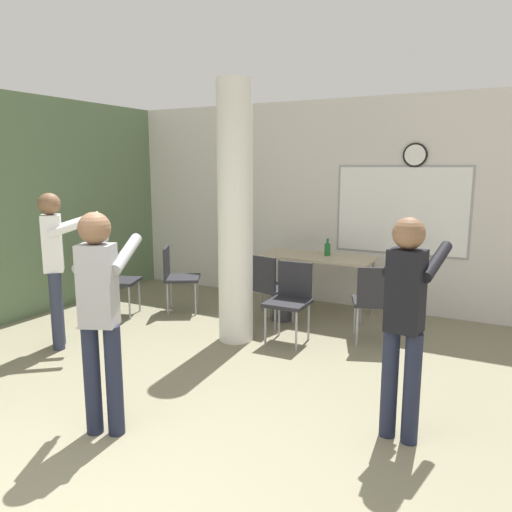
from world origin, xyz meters
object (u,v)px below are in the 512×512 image
object	(u,v)px
chair_table_left	(269,284)
chair_table_right	(374,298)
chair_by_left_wall	(115,276)
person_playing_side	(406,312)
person_watching_back	(56,258)
chair_near_pillar	(177,274)
person_playing_front	(100,306)
chair_table_front	(290,296)
bottle_on_table	(327,249)
folding_table	(317,260)

from	to	relation	value
chair_table_left	chair_table_right	bearing A→B (deg)	-1.60
chair_by_left_wall	person_playing_side	world-z (taller)	person_playing_side
chair_table_right	person_watching_back	bearing A→B (deg)	-150.27
chair_by_left_wall	person_playing_side	xyz separation A→B (m)	(3.93, -1.31, 0.42)
chair_near_pillar	person_playing_front	world-z (taller)	person_playing_front
chair_near_pillar	chair_table_right	xyz separation A→B (m)	(2.63, 0.02, 0.00)
chair_by_left_wall	chair_table_front	world-z (taller)	same
person_playing_side	person_watching_back	distance (m)	3.62
bottle_on_table	chair_table_left	xyz separation A→B (m)	(-0.43, -0.85, -0.34)
folding_table	chair_near_pillar	size ratio (longest dim) A/B	1.70
bottle_on_table	person_watching_back	size ratio (longest dim) A/B	0.14
folding_table	chair_table_right	world-z (taller)	chair_table_right
chair_table_right	chair_table_left	size ratio (longest dim) A/B	1.00
chair_table_right	person_watching_back	xyz separation A→B (m)	(-2.93, -1.67, 0.46)
chair_near_pillar	chair_by_left_wall	xyz separation A→B (m)	(-0.62, -0.50, 0.00)
chair_table_right	person_playing_front	xyz separation A→B (m)	(-1.23, -2.74, 0.44)
folding_table	person_playing_front	world-z (taller)	person_playing_front
chair_near_pillar	person_playing_side	world-z (taller)	person_playing_side
bottle_on_table	chair_table_right	xyz separation A→B (m)	(0.87, -0.89, -0.34)
chair_table_left	person_playing_front	world-z (taller)	person_playing_front
chair_table_right	bottle_on_table	bearing A→B (deg)	134.31
chair_table_front	chair_table_left	world-z (taller)	same
folding_table	chair_table_front	distance (m)	1.20
chair_near_pillar	chair_table_right	size ratio (longest dim) A/B	1.00
person_playing_front	person_watching_back	world-z (taller)	person_watching_back
chair_near_pillar	chair_table_right	world-z (taller)	same
chair_table_front	person_playing_side	bearing A→B (deg)	-43.98
chair_table_left	person_playing_front	size ratio (longest dim) A/B	0.54
person_playing_side	chair_table_front	bearing A→B (deg)	136.02
chair_table_left	bottle_on_table	bearing A→B (deg)	63.43
chair_by_left_wall	chair_table_right	xyz separation A→B (m)	(3.24, 0.52, 0.00)
chair_by_left_wall	chair_table_left	world-z (taller)	same
chair_table_front	chair_table_left	bearing A→B (deg)	139.11
chair_table_front	chair_table_right	bearing A→B (deg)	23.32
folding_table	chair_near_pillar	xyz separation A→B (m)	(-1.64, -0.83, -0.19)
chair_near_pillar	person_playing_side	xyz separation A→B (m)	(3.31, -1.81, 0.42)
folding_table	chair_near_pillar	bearing A→B (deg)	-153.09
person_playing_side	person_playing_front	world-z (taller)	person_playing_front
chair_near_pillar	person_playing_front	bearing A→B (deg)	-62.86
chair_by_left_wall	chair_table_left	distance (m)	2.03
chair_table_left	person_playing_front	xyz separation A→B (m)	(0.06, -2.78, 0.44)
folding_table	person_playing_side	bearing A→B (deg)	-57.79
chair_table_left	person_watching_back	size ratio (longest dim) A/B	0.53
person_playing_front	chair_table_left	bearing A→B (deg)	91.33
chair_near_pillar	person_playing_side	bearing A→B (deg)	-28.64
chair_by_left_wall	chair_table_front	distance (m)	2.42
person_watching_back	chair_table_front	bearing A→B (deg)	32.08
chair_near_pillar	person_watching_back	distance (m)	1.75
chair_table_right	person_watching_back	size ratio (longest dim) A/B	0.53
person_playing_side	folding_table	bearing A→B (deg)	122.21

